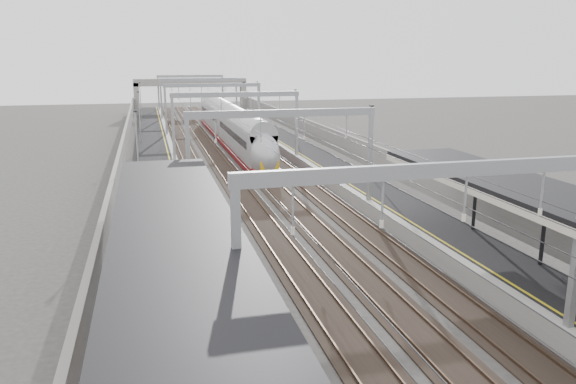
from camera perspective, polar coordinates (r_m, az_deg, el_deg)
platform_left at (r=60.21m, az=-13.18°, el=3.16°), size 4.00×120.00×1.00m
platform_right at (r=62.49m, az=1.67°, el=3.88°), size 4.00×120.00×1.00m
tracks at (r=60.92m, az=-5.61°, el=3.14°), size 11.40×140.00×0.20m
overhead_line at (r=66.66m, az=-6.59°, el=9.29°), size 13.00×140.00×6.60m
canopy_left at (r=18.26m, az=-11.11°, el=-5.46°), size 4.40×30.00×4.24m
overbridge at (r=114.77m, az=-9.86°, el=10.49°), size 22.00×2.20×6.90m
wall_left at (r=60.08m, az=-16.29°, el=4.01°), size 0.30×120.00×3.20m
wall_right at (r=63.25m, az=4.48°, el=4.97°), size 0.30×120.00×3.20m
train at (r=71.46m, az=-5.76°, el=6.31°), size 2.67×48.74×4.23m
signal_green at (r=83.04m, az=-11.66°, el=7.33°), size 0.32×0.32×3.48m
signal_red_near at (r=84.25m, az=-5.91°, el=7.62°), size 0.32×0.32×3.48m
signal_red_far at (r=93.40m, az=-5.37°, el=8.21°), size 0.32×0.32×3.48m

